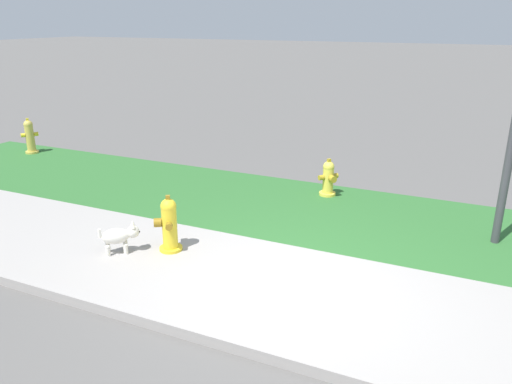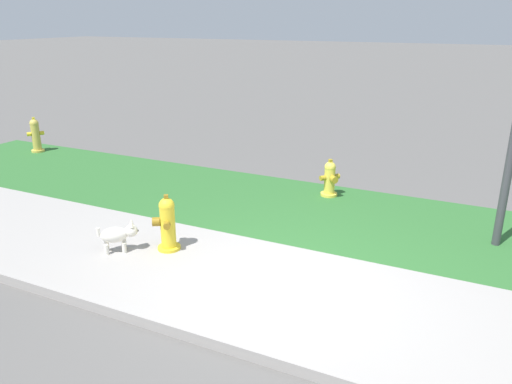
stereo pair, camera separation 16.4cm
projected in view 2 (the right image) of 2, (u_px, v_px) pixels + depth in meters
The scene contains 8 objects.
ground_plane at pixel (281, 290), 5.74m from camera, with size 120.00×120.00×0.00m, color #5B5956.
sidewalk_pavement at pixel (281, 290), 5.74m from camera, with size 18.00×2.25×0.01m, color #9E9993.
grass_verge at pixel (343, 216), 7.87m from camera, with size 18.00×2.77×0.01m, color #2D662D.
street_curb at pixel (231, 344), 4.69m from camera, with size 18.00×0.16×0.12m, color #9E9993.
fire_hydrant_far_end at pixel (36, 135), 11.51m from camera, with size 0.34×0.35×0.81m.
fire_hydrant_near_corner at pixel (167, 224), 6.62m from camera, with size 0.36×0.37×0.78m.
fire_hydrant_by_grass_verge at pixel (330, 179), 8.67m from camera, with size 0.34×0.34×0.66m.
small_white_dog at pixel (118, 235), 6.60m from camera, with size 0.46×0.42×0.44m.
Camera 2 is at (1.92, -4.66, 2.97)m, focal length 35.00 mm.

